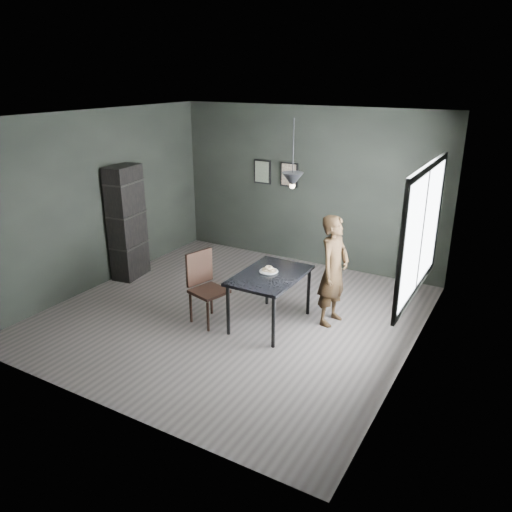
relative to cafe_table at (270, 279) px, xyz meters
The scene contains 13 objects.
ground 0.90m from the cafe_table, behind, with size 5.00×5.00×0.00m, color #393432.
back_wall 2.67m from the cafe_table, 103.50° to the left, with size 5.00×0.10×2.80m, color black.
ceiling 2.21m from the cafe_table, behind, with size 5.00×5.00×0.02m.
window_assembly 2.10m from the cafe_table, ahead, with size 0.04×1.96×1.56m.
cafe_table is the anchor object (origin of this frame).
white_plate 0.11m from the cafe_table, 135.56° to the left, with size 0.23×0.23×0.01m, color silver.
donut_pile 0.14m from the cafe_table, 135.56° to the left, with size 0.19×0.15×0.08m.
woman 0.87m from the cafe_table, 33.82° to the left, with size 0.57×0.37×1.55m, color black.
wood_chair 0.92m from the cafe_table, 157.50° to the right, with size 0.54×0.54×1.01m.
shelf_unit 2.96m from the cafe_table, behind, with size 0.36×0.64×1.91m, color black.
pendant_lamp 1.41m from the cafe_table, 21.80° to the left, with size 0.28×0.28×0.86m.
framed_print_left 3.03m from the cafe_table, 121.30° to the left, with size 0.34×0.04×0.44m.
framed_print_right 2.80m from the cafe_table, 111.06° to the left, with size 0.34×0.04×0.44m.
Camera 1 is at (3.54, -5.52, 3.32)m, focal length 35.00 mm.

